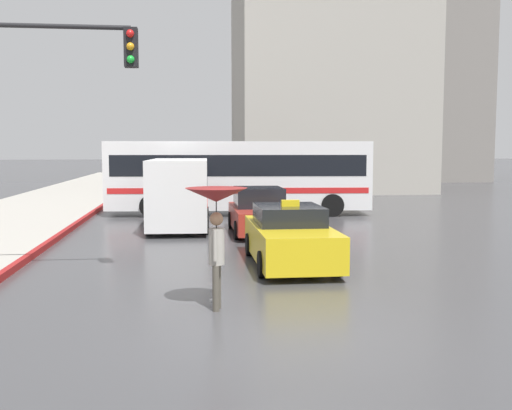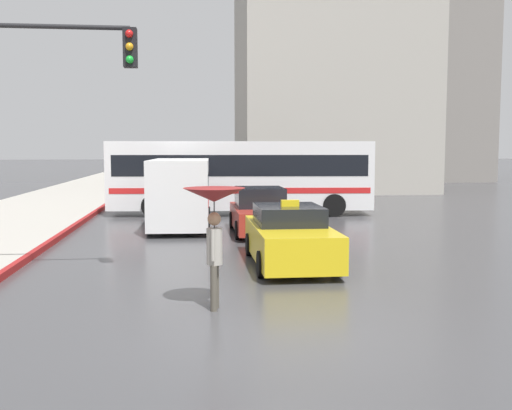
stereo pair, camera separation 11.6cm
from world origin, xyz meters
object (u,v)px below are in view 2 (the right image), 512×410
(taxi, at_px, (289,237))
(pedestrian_with_umbrella, at_px, (214,210))
(city_bus, at_px, (240,174))
(traffic_light, at_px, (25,96))
(ambulance_van, at_px, (180,190))
(sedan_red, at_px, (260,213))

(taxi, height_order, pedestrian_with_umbrella, pedestrian_with_umbrella)
(city_bus, height_order, pedestrian_with_umbrella, city_bus)
(traffic_light, bearing_deg, ambulance_van, 71.08)
(ambulance_van, bearing_deg, sedan_red, 153.27)
(city_bus, distance_m, traffic_light, 14.50)
(ambulance_van, xyz_separation_m, traffic_light, (-2.98, -8.71, 2.58))
(taxi, distance_m, pedestrian_with_umbrella, 4.60)
(ambulance_van, xyz_separation_m, city_bus, (2.53, 4.52, 0.39))
(city_bus, xyz_separation_m, traffic_light, (-5.51, -13.23, 2.19))
(ambulance_van, bearing_deg, pedestrian_with_umbrella, 96.04)
(ambulance_van, bearing_deg, city_bus, -117.25)
(taxi, bearing_deg, pedestrian_with_umbrella, 63.28)
(taxi, distance_m, city_bus, 11.64)
(sedan_red, distance_m, traffic_light, 9.76)
(pedestrian_with_umbrella, bearing_deg, traffic_light, 69.36)
(taxi, xyz_separation_m, sedan_red, (-0.09, 5.59, 0.01))
(pedestrian_with_umbrella, relative_size, traffic_light, 0.39)
(sedan_red, bearing_deg, taxi, 90.89)
(taxi, xyz_separation_m, city_bus, (-0.27, 11.59, 1.08))
(taxi, distance_m, sedan_red, 5.59)
(city_bus, xyz_separation_m, pedestrian_with_umbrella, (-1.74, -15.58, 0.03))
(sedan_red, distance_m, city_bus, 6.10)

